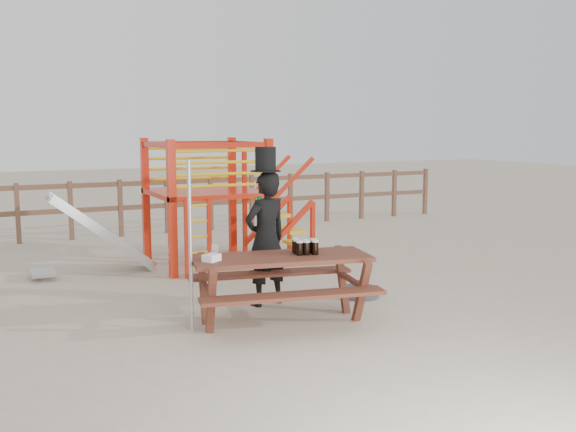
% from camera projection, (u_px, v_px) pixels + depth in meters
% --- Properties ---
extents(ground, '(60.00, 60.00, 0.00)m').
position_uv_depth(ground, '(291.00, 322.00, 7.55)').
color(ground, '#BDAC93').
rests_on(ground, ground).
extents(back_fence, '(15.09, 0.09, 1.20)m').
position_uv_depth(back_fence, '(144.00, 200.00, 13.66)').
color(back_fence, brown).
rests_on(back_fence, ground).
extents(playground_fort, '(4.71, 1.84, 2.10)m').
position_uv_depth(playground_fort, '(201.00, 200.00, 10.64)').
color(playground_fort, red).
rests_on(playground_fort, ground).
extents(picnic_table, '(2.29, 1.79, 0.79)m').
position_uv_depth(picnic_table, '(281.00, 280.00, 7.47)').
color(picnic_table, brown).
rests_on(picnic_table, ground).
extents(man_with_hat, '(0.71, 0.55, 2.03)m').
position_uv_depth(man_with_hat, '(266.00, 235.00, 8.18)').
color(man_with_hat, black).
rests_on(man_with_hat, ground).
extents(metal_pole, '(0.04, 0.04, 1.92)m').
position_uv_depth(metal_pole, '(190.00, 247.00, 7.09)').
color(metal_pole, '#B2B2B7').
rests_on(metal_pole, ground).
extents(parasol_base, '(0.53, 0.53, 0.22)m').
position_uv_depth(parasol_base, '(359.00, 292.00, 8.67)').
color(parasol_base, '#37373C').
rests_on(parasol_base, ground).
extents(paper_bag, '(0.23, 0.22, 0.08)m').
position_uv_depth(paper_bag, '(212.00, 258.00, 7.12)').
color(paper_bag, white).
rests_on(paper_bag, picnic_table).
extents(stout_pints, '(0.29, 0.31, 0.17)m').
position_uv_depth(stout_pints, '(305.00, 247.00, 7.53)').
color(stout_pints, black).
rests_on(stout_pints, picnic_table).
extents(empty_glasses, '(0.08, 0.08, 0.15)m').
position_uv_depth(empty_glasses, '(215.00, 251.00, 7.35)').
color(empty_glasses, silver).
rests_on(empty_glasses, picnic_table).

